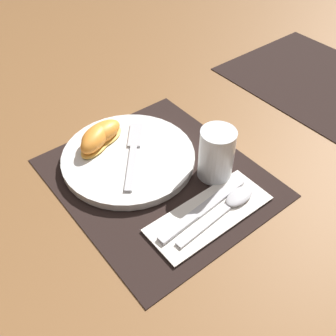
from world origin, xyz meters
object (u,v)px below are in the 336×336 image
at_px(plate, 129,157).
at_px(knife, 201,210).
at_px(spoon, 230,204).
at_px(citrus_wedge_0, 101,134).
at_px(citrus_wedge_1, 96,139).
at_px(fork, 133,149).
at_px(juice_glass, 216,156).

relative_size(plate, knife, 1.29).
bearing_deg(spoon, citrus_wedge_0, -162.31).
height_order(spoon, citrus_wedge_0, citrus_wedge_0).
bearing_deg(spoon, citrus_wedge_1, -158.63).
bearing_deg(citrus_wedge_1, knife, 12.85).
distance_m(spoon, fork, 0.22).
bearing_deg(knife, plate, -172.97).
bearing_deg(plate, citrus_wedge_0, -166.53).
height_order(knife, citrus_wedge_0, citrus_wedge_0).
relative_size(knife, citrus_wedge_0, 1.94).
xyz_separation_m(knife, spoon, (0.02, 0.05, 0.00)).
relative_size(fork, citrus_wedge_0, 1.55).
bearing_deg(juice_glass, knife, -56.47).
bearing_deg(knife, fork, -177.60).
bearing_deg(citrus_wedge_0, knife, 8.80).
bearing_deg(spoon, plate, -160.95).
distance_m(plate, citrus_wedge_1, 0.08).
xyz_separation_m(plate, fork, (-0.00, 0.02, 0.01)).
xyz_separation_m(juice_glass, knife, (0.06, -0.09, -0.04)).
distance_m(knife, spoon, 0.05).
bearing_deg(spoon, knife, -113.61).
bearing_deg(juice_glass, spoon, -24.26).
bearing_deg(fork, knife, 2.40).
bearing_deg(fork, citrus_wedge_1, -140.00).
xyz_separation_m(spoon, fork, (-0.22, -0.06, 0.01)).
bearing_deg(juice_glass, fork, -145.91).
bearing_deg(citrus_wedge_0, juice_glass, 31.48).
xyz_separation_m(plate, citrus_wedge_1, (-0.06, -0.03, 0.02)).
bearing_deg(citrus_wedge_1, citrus_wedge_0, 115.35).
xyz_separation_m(plate, citrus_wedge_0, (-0.07, -0.02, 0.02)).
xyz_separation_m(plate, knife, (0.19, 0.02, -0.00)).
bearing_deg(fork, juice_glass, 34.09).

